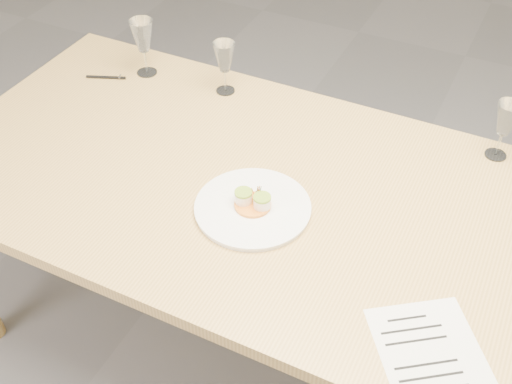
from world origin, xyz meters
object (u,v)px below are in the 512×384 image
at_px(dining_table, 332,226).
at_px(recipe_sheet, 431,355).
at_px(wine_glass_1, 224,58).
at_px(wine_glass_2, 506,120).
at_px(ballpoint_pen, 106,77).
at_px(wine_glass_0, 142,37).
at_px(dinner_plate, 253,207).

distance_m(dining_table, recipe_sheet, 0.50).
bearing_deg(wine_glass_1, wine_glass_2, 3.28).
xyz_separation_m(recipe_sheet, ballpoint_pen, (-1.31, 0.61, 0.00)).
relative_size(recipe_sheet, wine_glass_2, 1.99).
relative_size(ballpoint_pen, wine_glass_0, 0.66).
relative_size(dinner_plate, recipe_sheet, 0.87).
bearing_deg(dining_table, wine_glass_0, 156.97).
xyz_separation_m(recipe_sheet, wine_glass_2, (-0.01, 0.77, 0.13)).
distance_m(dining_table, wine_glass_0, 0.94).
bearing_deg(wine_glass_0, recipe_sheet, -30.28).
bearing_deg(recipe_sheet, dinner_plate, 121.05).
bearing_deg(wine_glass_2, dinner_plate, -135.69).
height_order(recipe_sheet, wine_glass_0, wine_glass_0).
distance_m(ballpoint_pen, wine_glass_2, 1.31).
bearing_deg(wine_glass_1, wine_glass_0, -176.23).
bearing_deg(recipe_sheet, wine_glass_2, 55.01).
xyz_separation_m(wine_glass_0, wine_glass_1, (0.30, 0.02, -0.01)).
bearing_deg(dinner_plate, wine_glass_1, 125.41).
relative_size(recipe_sheet, ballpoint_pen, 2.75).
height_order(dinner_plate, wine_glass_1, wine_glass_1).
bearing_deg(wine_glass_2, ballpoint_pen, -172.80).
height_order(dinner_plate, ballpoint_pen, dinner_plate).
height_order(ballpoint_pen, wine_glass_1, wine_glass_1).
xyz_separation_m(dinner_plate, ballpoint_pen, (-0.75, 0.37, -0.01)).
bearing_deg(wine_glass_2, recipe_sheet, -89.35).
relative_size(dinner_plate, wine_glass_2, 1.72).
xyz_separation_m(ballpoint_pen, wine_glass_2, (1.30, 0.16, 0.12)).
relative_size(dinner_plate, wine_glass_1, 1.75).
bearing_deg(ballpoint_pen, recipe_sheet, -47.04).
bearing_deg(dining_table, recipe_sheet, -43.70).
bearing_deg(recipe_sheet, dining_table, 100.66).
distance_m(ballpoint_pen, wine_glass_0, 0.20).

